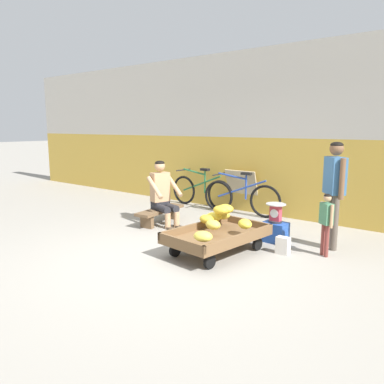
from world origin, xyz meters
TOP-DOWN VIEW (x-y plane):
  - ground_plane at (0.00, 0.00)m, footprint 80.00×80.00m
  - back_wall at (0.00, 3.31)m, footprint 16.00×0.30m
  - banana_cart at (0.34, 0.61)m, footprint 1.00×1.53m
  - banana_pile at (0.28, 0.76)m, footprint 0.85×1.32m
  - low_bench at (-1.41, 1.34)m, footprint 0.41×1.13m
  - vendor_seated at (-1.32, 1.31)m, footprint 0.73×0.59m
  - plastic_crate at (0.73, 1.61)m, footprint 0.36×0.28m
  - weighing_scale at (0.73, 1.61)m, footprint 0.30×0.30m
  - bicycle_near_left at (-1.67, 2.92)m, footprint 1.66×0.48m
  - bicycle_far_left at (-0.62, 2.84)m, footprint 1.66×0.48m
  - sign_board at (-0.77, 3.15)m, footprint 0.70×0.31m
  - customer_adult at (1.50, 1.81)m, footprint 0.37×0.37m
  - customer_child at (1.55, 1.43)m, footprint 0.23×0.20m
  - shopping_bag at (1.07, 1.16)m, footprint 0.18×0.12m

SIDE VIEW (x-z plane):
  - ground_plane at x=0.00m, z-range 0.00..0.00m
  - shopping_bag at x=1.07m, z-range 0.00..0.24m
  - plastic_crate at x=0.73m, z-range 0.00..0.30m
  - low_bench at x=-1.41m, z-range 0.06..0.33m
  - banana_cart at x=0.34m, z-range 0.06..0.42m
  - bicycle_near_left at x=-1.67m, z-range -0.08..0.78m
  - bicycle_far_left at x=-0.62m, z-range -0.08..0.78m
  - sign_board at x=-0.77m, z-range 0.00..0.86m
  - weighing_scale at x=0.73m, z-range 0.31..0.60m
  - banana_pile at x=0.28m, z-range 0.34..0.60m
  - customer_child at x=1.55m, z-range 0.10..0.96m
  - vendor_seated at x=-1.32m, z-range 0.00..1.14m
  - customer_adult at x=1.50m, z-range 0.19..1.72m
  - back_wall at x=0.00m, z-range 0.00..3.22m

